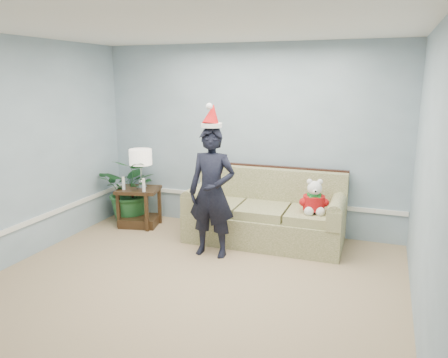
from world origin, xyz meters
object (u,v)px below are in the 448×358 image
sofa (265,216)px  teddy_bear (314,201)px  side_table (139,211)px  houseplant (132,190)px  table_lamp (141,159)px  man (212,192)px

sofa → teddy_bear: (0.68, -0.18, 0.33)m
sofa → side_table: (-1.97, -0.07, -0.12)m
side_table → teddy_bear: size_ratio=1.56×
sofa → houseplant: size_ratio=2.07×
table_lamp → man: size_ratio=0.36×
sofa → man: size_ratio=1.30×
sofa → side_table: 1.97m
side_table → table_lamp: bearing=10.7°
side_table → man: bearing=-24.4°
table_lamp → man: 1.59m
sofa → table_lamp: 2.04m
sofa → table_lamp: bearing=-178.9°
side_table → table_lamp: 0.82m
table_lamp → sofa: bearing=1.8°
sofa → teddy_bear: sofa is taller
man → side_table: bearing=154.3°
table_lamp → houseplant: size_ratio=0.58×
side_table → houseplant: 0.37m
side_table → man: 1.72m
man → table_lamp: bearing=153.1°
side_table → table_lamp: size_ratio=1.18×
table_lamp → man: man is taller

